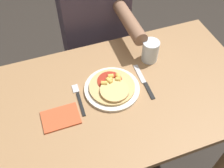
{
  "coord_description": "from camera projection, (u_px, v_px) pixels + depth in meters",
  "views": [
    {
      "loc": [
        -0.29,
        -0.67,
        1.71
      ],
      "look_at": [
        -0.04,
        0.03,
        0.8
      ],
      "focal_mm": 42.0,
      "sensor_mm": 36.0,
      "label": 1
    }
  ],
  "objects": [
    {
      "name": "person_diner",
      "position": [
        95.0,
        27.0,
        1.6
      ],
      "size": [
        0.39,
        0.52,
        1.2
      ],
      "color": "#2D2D38",
      "rests_on": "ground_plane"
    },
    {
      "name": "napkin",
      "position": [
        61.0,
        118.0,
        1.1
      ],
      "size": [
        0.16,
        0.11,
        0.01
      ],
      "color": "#C6512D",
      "rests_on": "dining_table"
    },
    {
      "name": "dining_table",
      "position": [
        121.0,
        108.0,
        1.29
      ],
      "size": [
        1.24,
        0.71,
        0.76
      ],
      "color": "#9E754C",
      "rests_on": "ground_plane"
    },
    {
      "name": "pizza",
      "position": [
        112.0,
        87.0,
        1.18
      ],
      "size": [
        0.21,
        0.21,
        0.04
      ],
      "color": "tan",
      "rests_on": "plate"
    },
    {
      "name": "plate",
      "position": [
        112.0,
        89.0,
        1.2
      ],
      "size": [
        0.25,
        0.25,
        0.01
      ],
      "color": "silver",
      "rests_on": "dining_table"
    },
    {
      "name": "drinking_glass",
      "position": [
        150.0,
        51.0,
        1.29
      ],
      "size": [
        0.08,
        0.08,
        0.11
      ],
      "color": "silver",
      "rests_on": "dining_table"
    },
    {
      "name": "ground_plane",
      "position": [
        119.0,
        161.0,
        1.78
      ],
      "size": [
        8.0,
        8.0,
        0.0
      ],
      "primitive_type": "plane",
      "color": "#2D2823"
    },
    {
      "name": "knife",
      "position": [
        144.0,
        82.0,
        1.23
      ],
      "size": [
        0.03,
        0.22,
        0.0
      ],
      "color": "black",
      "rests_on": "dining_table"
    },
    {
      "name": "fork",
      "position": [
        78.0,
        97.0,
        1.17
      ],
      "size": [
        0.03,
        0.18,
        0.0
      ],
      "color": "black",
      "rests_on": "dining_table"
    }
  ]
}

